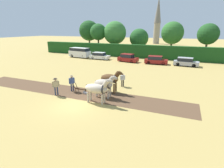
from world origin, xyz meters
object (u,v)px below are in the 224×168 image
(church_spire, at_px, (158,20))
(parked_van, at_px, (80,53))
(draft_horse_trail_left, at_px, (110,79))
(parked_car_center_left, at_px, (128,58))
(tree_center_right, at_px, (172,33))
(parked_car_center, at_px, (156,60))
(tree_far_left, at_px, (89,31))
(plow, at_px, (82,90))
(tree_right, at_px, (208,34))
(farmer_at_plow, at_px, (72,82))
(tree_left, at_px, (98,32))
(farmer_onlooker_left, at_px, (56,85))
(farmer_beside_team, at_px, (123,79))
(tree_center, at_px, (139,38))
(draft_horse_lead_right, at_px, (104,84))
(parked_car_center_right, at_px, (186,62))
(draft_horse_lead_left, at_px, (97,89))
(parked_car_left, at_px, (100,56))
(tree_center_left, at_px, (115,33))

(church_spire, distance_m, parked_van, 48.48)
(draft_horse_trail_left, xyz_separation_m, parked_car_center_left, (-3.91, 17.73, -0.70))
(tree_center_right, distance_m, parked_car_center, 13.19)
(tree_far_left, height_order, plow, tree_far_left)
(tree_right, relative_size, farmer_at_plow, 4.28)
(tree_left, xyz_separation_m, parked_car_center_left, (11.93, -10.16, -4.82))
(farmer_onlooker_left, bearing_deg, farmer_beside_team, 87.05)
(plow, height_order, parked_van, parked_van)
(tree_center, distance_m, farmer_at_plow, 32.10)
(tree_left, bearing_deg, tree_center, 14.03)
(tree_right, height_order, farmer_at_plow, tree_right)
(tree_center, bearing_deg, draft_horse_lead_right, -80.91)
(farmer_onlooker_left, xyz_separation_m, parked_car_center_right, (11.74, 20.90, -0.35))
(tree_center_right, bearing_deg, plow, -100.51)
(draft_horse_lead_left, distance_m, draft_horse_lead_right, 1.56)
(farmer_beside_team, xyz_separation_m, parked_car_center_right, (6.50, 15.61, -0.19))
(draft_horse_trail_left, xyz_separation_m, plow, (-2.59, -1.60, -1.14))
(tree_center, xyz_separation_m, church_spire, (-1.26, 34.73, 6.10))
(tree_far_left, relative_size, parked_car_center_left, 2.05)
(draft_horse_lead_right, xyz_separation_m, parked_car_center_right, (7.04, 19.41, -0.61))
(parked_car_left, bearing_deg, tree_center, 66.47)
(parked_car_center_left, bearing_deg, tree_right, 45.35)
(tree_center_left, height_order, parked_car_center_left, tree_center_left)
(tree_right, relative_size, parked_car_left, 1.75)
(church_spire, relative_size, plow, 12.66)
(farmer_onlooker_left, bearing_deg, tree_far_left, 156.52)
(farmer_beside_team, relative_size, parked_car_center, 0.36)
(plow, bearing_deg, draft_horse_lead_right, 0.00)
(tree_center_left, distance_m, parked_car_left, 11.68)
(draft_horse_lead_left, height_order, parked_van, draft_horse_lead_left)
(tree_right, xyz_separation_m, church_spire, (-17.20, 36.90, 4.83))
(farmer_beside_team, relative_size, parked_car_left, 0.37)
(tree_center_left, bearing_deg, church_spire, 82.21)
(tree_center_right, bearing_deg, parked_car_left, -139.99)
(farmer_at_plow, height_order, parked_van, parked_van)
(tree_left, height_order, tree_right, tree_left)
(tree_center_right, bearing_deg, tree_left, -174.12)
(tree_far_left, relative_size, parked_car_center, 2.00)
(draft_horse_lead_left, bearing_deg, tree_right, 70.23)
(draft_horse_trail_left, relative_size, parked_car_center_left, 0.60)
(parked_car_center_left, xyz_separation_m, parked_car_center_right, (10.98, 0.13, -0.03))
(parked_car_center, bearing_deg, farmer_onlooker_left, -111.17)
(draft_horse_trail_left, height_order, farmer_at_plow, draft_horse_trail_left)
(parked_car_center, bearing_deg, parked_car_center_left, 175.09)
(tree_far_left, bearing_deg, parked_car_center_right, -24.08)
(tree_far_left, distance_m, parked_van, 12.80)
(farmer_beside_team, height_order, parked_car_left, farmer_beside_team)
(tree_right, distance_m, farmer_beside_team, 28.44)
(farmer_beside_team, bearing_deg, parked_car_center_right, 107.24)
(farmer_at_plow, relative_size, farmer_beside_team, 1.12)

